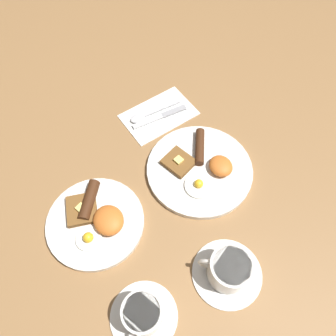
{
  "coord_description": "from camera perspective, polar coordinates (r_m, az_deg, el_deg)",
  "views": [
    {
      "loc": [
        -0.34,
        0.29,
        0.75
      ],
      "look_at": [
        0.04,
        0.07,
        0.03
      ],
      "focal_mm": 35.0,
      "sensor_mm": 36.0,
      "label": 1
    }
  ],
  "objects": [
    {
      "name": "teacup_near",
      "position": [
        0.74,
        10.52,
        -17.06
      ],
      "size": [
        0.16,
        0.16,
        0.08
      ],
      "color": "silver",
      "rests_on": "ground_plane"
    },
    {
      "name": "spoon",
      "position": [
        0.96,
        -4.3,
        9.03
      ],
      "size": [
        0.03,
        0.16,
        0.01
      ],
      "rotation": [
        0.0,
        0.0,
        1.55
      ],
      "color": "silver",
      "rests_on": "napkin"
    },
    {
      "name": "knife",
      "position": [
        0.97,
        -0.92,
        9.13
      ],
      "size": [
        0.03,
        0.17,
        0.01
      ],
      "rotation": [
        0.0,
        0.0,
        1.52
      ],
      "color": "silver",
      "rests_on": "napkin"
    },
    {
      "name": "ground_plane",
      "position": [
        0.87,
        5.46,
        -0.52
      ],
      "size": [
        3.0,
        3.0,
        0.0
      ],
      "primitive_type": "plane",
      "color": "olive"
    },
    {
      "name": "napkin",
      "position": [
        0.97,
        -1.8,
        9.22
      ],
      "size": [
        0.15,
        0.22,
        0.01
      ],
      "primitive_type": "cube",
      "rotation": [
        0.0,
        0.0,
        0.09
      ],
      "color": "white",
      "rests_on": "ground_plane"
    },
    {
      "name": "breakfast_plate_far",
      "position": [
        0.81,
        -12.45,
        -8.81
      ],
      "size": [
        0.23,
        0.23,
        0.05
      ],
      "color": "silver",
      "rests_on": "ground_plane"
    },
    {
      "name": "breakfast_plate_near",
      "position": [
        0.86,
        5.6,
        -0.07
      ],
      "size": [
        0.28,
        0.28,
        0.04
      ],
      "color": "silver",
      "rests_on": "ground_plane"
    },
    {
      "name": "teacup_far",
      "position": [
        0.72,
        -4.4,
        -24.12
      ],
      "size": [
        0.14,
        0.14,
        0.08
      ],
      "color": "silver",
      "rests_on": "ground_plane"
    }
  ]
}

